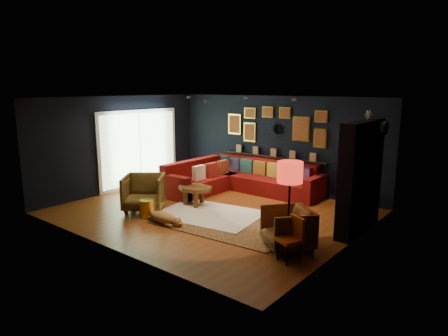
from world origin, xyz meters
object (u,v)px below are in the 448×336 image
Objects in this scene: dog at (163,215)px; armchair_right at (288,226)px; coffee_table at (195,190)px; sectional at (237,180)px; armchair_left at (144,191)px; gold_stool at (147,208)px; floor_lamp at (290,176)px; pouf at (192,188)px; orange_chair at (292,235)px.

armchair_right is at bearing 11.76° from dog.
coffee_table is at bearing -157.44° from armchair_right.
sectional reaches higher than dog.
sectional is 1.69m from coffee_table.
armchair_left is 2.28× the size of gold_stool.
floor_lamp is 3.01m from dog.
coffee_table is 1.42m from dog.
gold_stool is 0.40× the size of dog.
pouf is 1.39× the size of gold_stool.
armchair_right reaches higher than pouf.
coffee_table is 1.10× the size of armchair_left.
sectional is 4.51m from orange_chair.
armchair_right is (3.75, 0.13, -0.05)m from armchair_left.
orange_chair is at bearing -41.23° from sectional.
floor_lamp is (-0.28, 0.35, 0.90)m from orange_chair.
pouf reaches higher than dog.
orange_chair is at bearing -13.62° from armchair_right.
orange_chair is 0.75× the size of dog.
coffee_table is 0.64× the size of floor_lamp.
armchair_right is 0.80× the size of dog.
armchair_left is at bearing -124.94° from coffee_table.
gold_stool is (0.47, -1.92, -0.01)m from pouf.
dog is (-3.02, -0.08, -0.26)m from orange_chair.
dog is (0.37, -3.05, -0.15)m from sectional.
orange_chair reaches higher than gold_stool.
coffee_table is 3.61m from orange_chair.
floor_lamp is (0.05, -0.07, 0.93)m from armchair_right.
coffee_table is at bearing 163.21° from floor_lamp.
floor_lamp is at bearing -16.79° from coffee_table.
armchair_left is at bearing -179.05° from floor_lamp.
pouf is at bearing 103.78° from gold_stool.
orange_chair is at bearing -51.44° from floor_lamp.
armchair_right is 2.02× the size of gold_stool.
gold_stool is 3.61m from orange_chair.
orange_chair is (3.60, 0.03, 0.24)m from gold_stool.
floor_lamp is (3.80, -1.55, 1.12)m from pouf.
dog is (1.05, -0.36, -0.29)m from armchair_left.
dog is at bearing -83.14° from sectional.
gold_stool is at bearing 176.13° from dog.
armchair_left is (-0.70, -1.00, 0.07)m from coffee_table.
armchair_left is (0.00, -1.61, 0.25)m from pouf.
armchair_right is 2.75m from dog.
coffee_table is 1.35× the size of orange_chair.
sectional reaches higher than coffee_table.
armchair_right is at bearing 125.15° from floor_lamp.
orange_chair is 0.47× the size of floor_lamp.
armchair_right is (3.05, -0.86, 0.02)m from coffee_table.
coffee_table is 1.34m from gold_stool.
orange_chair is (4.08, -1.89, 0.23)m from pouf.
pouf is at bearing -122.41° from sectional.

